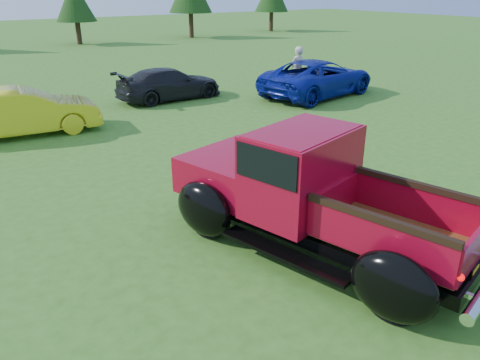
{
  "coord_description": "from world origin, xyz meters",
  "views": [
    {
      "loc": [
        -4.18,
        -5.8,
        4.02
      ],
      "look_at": [
        -0.11,
        0.2,
        0.98
      ],
      "focal_mm": 35.0,
      "sensor_mm": 36.0,
      "label": 1
    }
  ],
  "objects_px": {
    "show_car_yellow": "(25,112)",
    "spectator": "(297,70)",
    "pickup_truck": "(300,190)",
    "show_car_grey": "(169,84)",
    "show_car_blue": "(318,78)",
    "tree_mid_right": "(75,1)"
  },
  "relations": [
    {
      "from": "show_car_yellow",
      "to": "spectator",
      "type": "height_order",
      "value": "spectator"
    },
    {
      "from": "pickup_truck",
      "to": "show_car_grey",
      "type": "xyz_separation_m",
      "value": [
        2.96,
        10.82,
        -0.34
      ]
    },
    {
      "from": "show_car_yellow",
      "to": "pickup_truck",
      "type": "bearing_deg",
      "value": -158.28
    },
    {
      "from": "show_car_blue",
      "to": "pickup_truck",
      "type": "bearing_deg",
      "value": 125.65
    },
    {
      "from": "tree_mid_right",
      "to": "show_car_yellow",
      "type": "xyz_separation_m",
      "value": [
        -7.93,
        -21.57,
        -2.3
      ]
    },
    {
      "from": "spectator",
      "to": "tree_mid_right",
      "type": "bearing_deg",
      "value": -91.22
    },
    {
      "from": "tree_mid_right",
      "to": "show_car_grey",
      "type": "relative_size",
      "value": 1.09
    },
    {
      "from": "show_car_yellow",
      "to": "show_car_grey",
      "type": "distance_m",
      "value": 5.72
    },
    {
      "from": "tree_mid_right",
      "to": "spectator",
      "type": "bearing_deg",
      "value": -84.18
    },
    {
      "from": "show_car_yellow",
      "to": "show_car_blue",
      "type": "distance_m",
      "value": 10.49
    },
    {
      "from": "pickup_truck",
      "to": "show_car_grey",
      "type": "relative_size",
      "value": 1.38
    },
    {
      "from": "tree_mid_right",
      "to": "show_car_grey",
      "type": "bearing_deg",
      "value": -97.21
    },
    {
      "from": "tree_mid_right",
      "to": "pickup_truck",
      "type": "bearing_deg",
      "value": -100.11
    },
    {
      "from": "show_car_yellow",
      "to": "spectator",
      "type": "distance_m",
      "value": 10.14
    },
    {
      "from": "pickup_truck",
      "to": "show_car_yellow",
      "type": "xyz_separation_m",
      "value": [
        -2.48,
        9.02,
        -0.25
      ]
    },
    {
      "from": "show_car_blue",
      "to": "spectator",
      "type": "distance_m",
      "value": 0.96
    },
    {
      "from": "show_car_yellow",
      "to": "show_car_blue",
      "type": "relative_size",
      "value": 0.81
    },
    {
      "from": "pickup_truck",
      "to": "show_car_yellow",
      "type": "relative_size",
      "value": 1.37
    },
    {
      "from": "show_car_yellow",
      "to": "spectator",
      "type": "relative_size",
      "value": 2.25
    },
    {
      "from": "tree_mid_right",
      "to": "show_car_blue",
      "type": "height_order",
      "value": "tree_mid_right"
    },
    {
      "from": "show_car_grey",
      "to": "spectator",
      "type": "xyz_separation_m",
      "value": [
        4.7,
        -1.82,
        0.32
      ]
    },
    {
      "from": "pickup_truck",
      "to": "spectator",
      "type": "relative_size",
      "value": 3.07
    }
  ]
}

